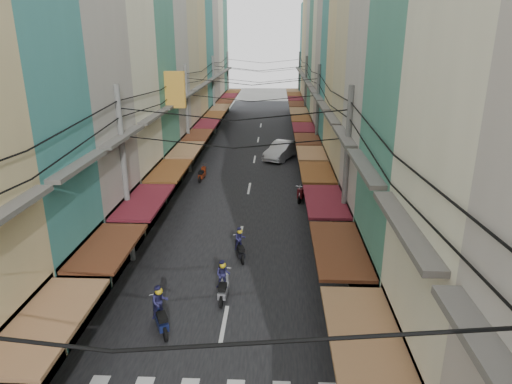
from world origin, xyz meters
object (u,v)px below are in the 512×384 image
(market_umbrella, at_px, (440,359))
(traffic_sign, at_px, (389,289))
(white_car, at_px, (282,159))
(bicycle, at_px, (383,288))

(market_umbrella, relative_size, traffic_sign, 0.79)
(market_umbrella, bearing_deg, white_car, 97.76)
(white_car, height_order, bicycle, white_car)
(bicycle, xyz_separation_m, traffic_sign, (-0.77, -3.58, 2.05))
(white_car, height_order, traffic_sign, traffic_sign)
(white_car, distance_m, bicycle, 21.82)
(bicycle, height_order, traffic_sign, traffic_sign)
(white_car, bearing_deg, traffic_sign, -57.71)
(traffic_sign, bearing_deg, white_car, 97.57)
(white_car, xyz_separation_m, traffic_sign, (3.32, -25.02, 2.05))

